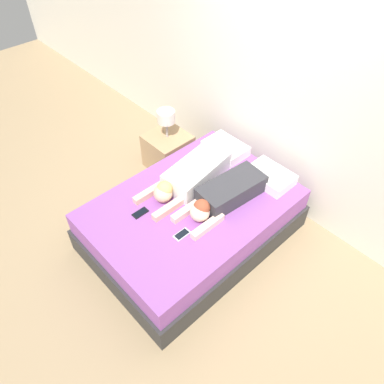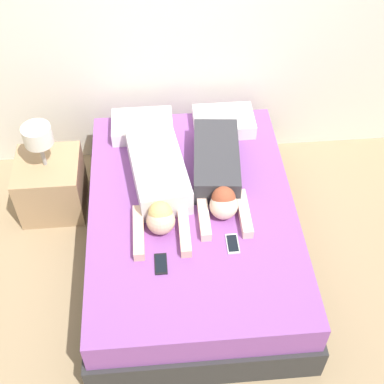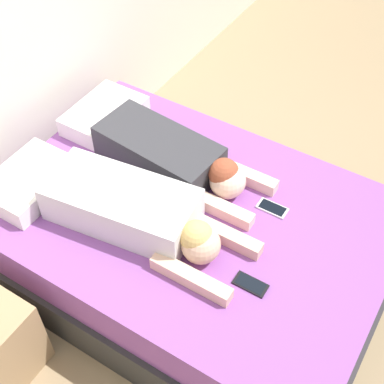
% 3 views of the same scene
% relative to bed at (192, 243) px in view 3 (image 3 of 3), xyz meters
% --- Properties ---
extents(ground_plane, '(12.00, 12.00, 0.00)m').
position_rel_bed_xyz_m(ground_plane, '(0.00, 0.00, -0.27)').
color(ground_plane, '#9E8460').
extents(bed, '(1.50, 2.10, 0.54)m').
position_rel_bed_xyz_m(bed, '(0.00, 0.00, 0.00)').
color(bed, '#2D2D2D').
rests_on(bed, ground_plane).
extents(pillow_head_left, '(0.48, 0.34, 0.12)m').
position_rel_bed_xyz_m(pillow_head_left, '(-0.32, 0.82, 0.33)').
color(pillow_head_left, white).
rests_on(pillow_head_left, bed).
extents(pillow_head_right, '(0.48, 0.34, 0.12)m').
position_rel_bed_xyz_m(pillow_head_right, '(0.32, 0.82, 0.33)').
color(pillow_head_right, white).
rests_on(pillow_head_right, bed).
extents(person_left, '(0.46, 1.11, 0.22)m').
position_rel_bed_xyz_m(person_left, '(-0.22, 0.18, 0.38)').
color(person_left, silver).
rests_on(person_left, bed).
extents(person_right, '(0.39, 1.03, 0.22)m').
position_rel_bed_xyz_m(person_right, '(0.21, 0.23, 0.37)').
color(person_right, '#333338').
rests_on(person_right, bed).
extents(cell_phone_left, '(0.08, 0.16, 0.01)m').
position_rel_bed_xyz_m(cell_phone_left, '(-0.24, -0.47, 0.28)').
color(cell_phone_left, black).
rests_on(cell_phone_left, bed).
extents(cell_phone_right, '(0.08, 0.16, 0.01)m').
position_rel_bed_xyz_m(cell_phone_right, '(0.24, -0.35, 0.28)').
color(cell_phone_right, silver).
rests_on(cell_phone_right, bed).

